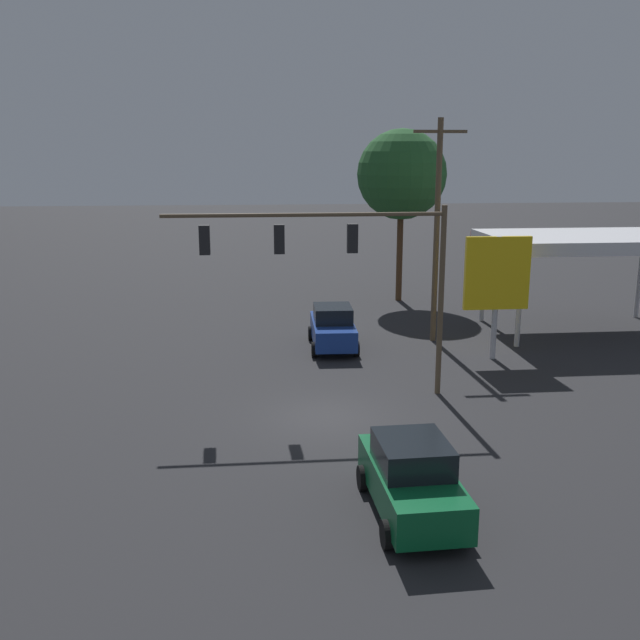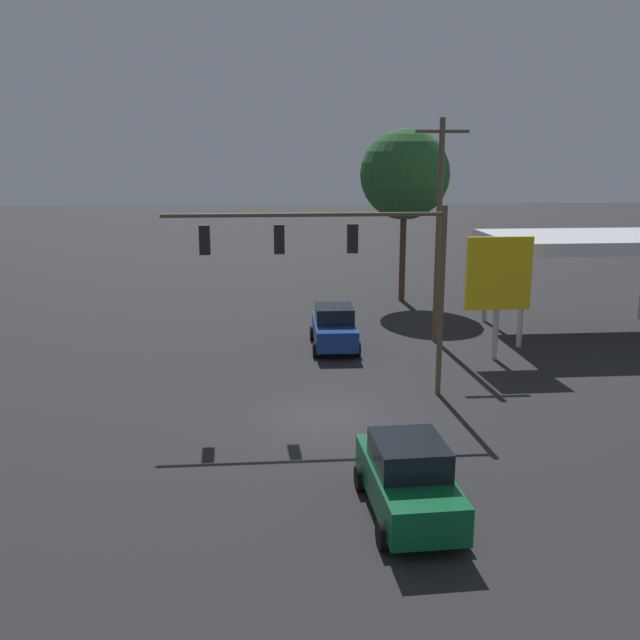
# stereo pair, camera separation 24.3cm
# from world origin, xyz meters

# --- Properties ---
(ground_plane) EXTENTS (200.00, 200.00, 0.00)m
(ground_plane) POSITION_xyz_m (0.00, 0.00, 0.00)
(ground_plane) COLOR #262628
(traffic_signal_assembly) EXTENTS (9.82, 0.43, 6.85)m
(traffic_signal_assembly) POSITION_xyz_m (-0.61, -2.01, 5.18)
(traffic_signal_assembly) COLOR brown
(traffic_signal_assembly) RESTS_ON ground
(utility_pole) EXTENTS (2.40, 0.26, 10.12)m
(utility_pole) POSITION_xyz_m (-6.05, -9.44, 5.35)
(utility_pole) COLOR brown
(utility_pole) RESTS_ON ground
(gas_station_canopy) EXTENTS (9.70, 6.34, 4.77)m
(gas_station_canopy) POSITION_xyz_m (-13.84, -10.58, 4.41)
(gas_station_canopy) COLOR silver
(gas_station_canopy) RESTS_ON ground
(price_sign) EXTENTS (2.77, 0.27, 5.24)m
(price_sign) POSITION_xyz_m (-7.84, -6.20, 3.57)
(price_sign) COLOR #B7B7BC
(price_sign) RESTS_ON ground
(sedan_far) EXTENTS (2.19, 4.46, 1.93)m
(sedan_far) POSITION_xyz_m (-1.39, 6.75, 0.95)
(sedan_far) COLOR #0C592D
(sedan_far) RESTS_ON ground
(sedan_waiting) EXTENTS (2.17, 4.45, 1.93)m
(sedan_waiting) POSITION_xyz_m (-1.20, -8.57, 0.95)
(sedan_waiting) COLOR navy
(sedan_waiting) RESTS_ON ground
(street_tree) EXTENTS (5.17, 5.17, 9.97)m
(street_tree) POSITION_xyz_m (-6.33, -18.82, 7.36)
(street_tree) COLOR #4C331E
(street_tree) RESTS_ON ground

